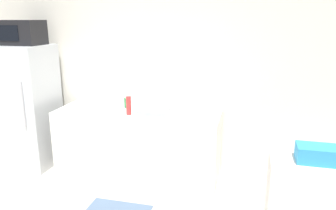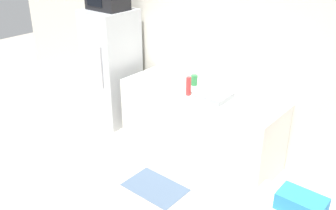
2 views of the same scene
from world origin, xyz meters
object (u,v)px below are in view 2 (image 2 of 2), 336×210
(bottle_tall, at_px, (188,86))
(paper_towel_roll, at_px, (246,90))
(bottle_short, at_px, (194,80))
(basket, at_px, (301,203))
(refrigerator, at_px, (112,68))

(bottle_tall, bearing_deg, paper_towel_roll, 28.82)
(bottle_short, bearing_deg, basket, -38.86)
(bottle_tall, height_order, bottle_short, bottle_tall)
(refrigerator, distance_m, basket, 3.68)
(bottle_short, xyz_separation_m, paper_towel_roll, (0.71, 0.02, 0.05))
(bottle_short, height_order, basket, basket)
(bottle_short, relative_size, paper_towel_roll, 0.58)
(basket, bearing_deg, bottle_short, 141.14)
(bottle_short, distance_m, paper_towel_roll, 0.71)
(basket, bearing_deg, bottle_tall, 144.85)
(bottle_short, relative_size, basket, 0.44)
(basket, bearing_deg, paper_towel_roll, 128.29)
(bottle_short, xyz_separation_m, basket, (2.00, -1.61, 0.17))
(bottle_tall, bearing_deg, bottle_short, 113.92)
(refrigerator, height_order, bottle_short, refrigerator)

